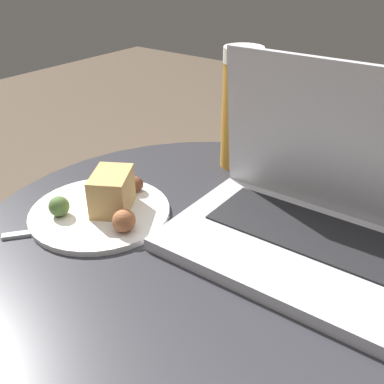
% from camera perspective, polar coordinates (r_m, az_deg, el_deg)
% --- Properties ---
extents(table, '(0.73, 0.73, 0.57)m').
position_cam_1_polar(table, '(0.74, 2.52, -15.47)').
color(table, black).
rests_on(table, ground_plane).
extents(laptop, '(0.36, 0.24, 0.25)m').
position_cam_1_polar(laptop, '(0.64, 15.00, -2.52)').
color(laptop, silver).
rests_on(laptop, table).
extents(beer_glass, '(0.07, 0.07, 0.22)m').
position_cam_1_polar(beer_glass, '(0.83, 6.19, 10.41)').
color(beer_glass, gold).
rests_on(beer_glass, table).
extents(snack_plate, '(0.22, 0.22, 0.07)m').
position_cam_1_polar(snack_plate, '(0.71, -11.06, -1.59)').
color(snack_plate, white).
rests_on(snack_plate, table).
extents(fork, '(0.13, 0.16, 0.00)m').
position_cam_1_polar(fork, '(0.70, -14.35, -4.30)').
color(fork, silver).
rests_on(fork, table).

